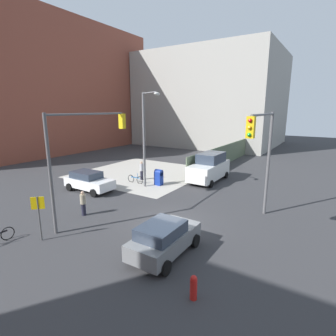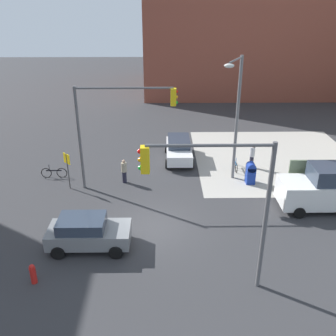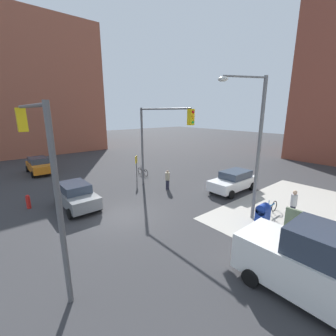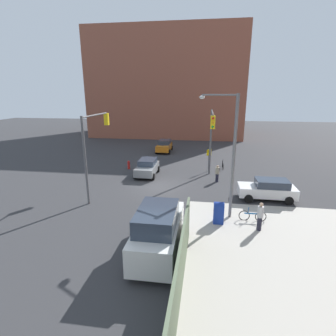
% 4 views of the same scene
% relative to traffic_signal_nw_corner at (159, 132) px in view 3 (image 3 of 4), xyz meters
% --- Properties ---
extents(ground_plane, '(120.00, 120.00, 0.00)m').
position_rel_traffic_signal_nw_corner_xyz_m(ground_plane, '(2.19, -4.50, -4.66)').
color(ground_plane, '#333335').
extents(traffic_signal_nw_corner, '(6.01, 0.36, 6.50)m').
position_rel_traffic_signal_nw_corner_xyz_m(traffic_signal_nw_corner, '(0.00, 0.00, 0.00)').
color(traffic_signal_nw_corner, '#59595B').
rests_on(traffic_signal_nw_corner, ground).
extents(traffic_signal_se_corner, '(4.96, 0.36, 6.50)m').
position_rel_traffic_signal_nw_corner_xyz_m(traffic_signal_se_corner, '(4.82, -9.00, -0.06)').
color(traffic_signal_se_corner, '#59595B').
rests_on(traffic_signal_se_corner, ground).
extents(street_lamp_corner, '(1.47, 2.42, 8.00)m').
position_rel_traffic_signal_nw_corner_xyz_m(street_lamp_corner, '(7.22, 0.97, 0.04)').
color(street_lamp_corner, slate).
rests_on(street_lamp_corner, ground).
extents(warning_sign_two_way, '(0.48, 0.48, 2.40)m').
position_rel_traffic_signal_nw_corner_xyz_m(warning_sign_two_way, '(-3.21, -0.09, -3.02)').
color(warning_sign_two_way, '#4C4C4C').
rests_on(warning_sign_two_way, ground).
extents(mailbox_blue, '(0.56, 0.64, 1.43)m').
position_rel_traffic_signal_nw_corner_xyz_m(mailbox_blue, '(8.39, 0.50, -3.90)').
color(mailbox_blue, navy).
rests_on(mailbox_blue, ground).
extents(fire_hydrant, '(0.26, 0.26, 0.94)m').
position_rel_traffic_signal_nw_corner_xyz_m(fire_hydrant, '(-2.81, -8.70, -4.18)').
color(fire_hydrant, red).
rests_on(fire_hydrant, ground).
extents(sedan_orange, '(4.19, 2.02, 1.62)m').
position_rel_traffic_signal_nw_corner_xyz_m(sedan_orange, '(-12.12, -6.23, -3.82)').
color(sedan_orange, orange).
rests_on(sedan_orange, ground).
extents(sedan_gray, '(3.94, 2.02, 1.62)m').
position_rel_traffic_signal_nw_corner_xyz_m(sedan_gray, '(-0.92, -6.20, -3.82)').
color(sedan_gray, slate).
rests_on(sedan_gray, ground).
extents(hatchback_white, '(2.02, 4.28, 1.62)m').
position_rel_traffic_signal_nw_corner_xyz_m(hatchback_white, '(3.89, 4.44, -3.82)').
color(hatchback_white, white).
rests_on(hatchback_white, ground).
extents(van_white_delivery, '(5.40, 2.32, 2.62)m').
position_rel_traffic_signal_nw_corner_xyz_m(van_white_delivery, '(12.14, -2.70, -3.38)').
color(van_white_delivery, white).
rests_on(van_white_delivery, ground).
extents(pedestrian_crossing, '(0.36, 0.36, 1.61)m').
position_rel_traffic_signal_nw_corner_xyz_m(pedestrian_crossing, '(0.19, 0.70, -3.83)').
color(pedestrian_crossing, '#9E937A').
rests_on(pedestrian_crossing, ground).
extents(pedestrian_waiting, '(0.36, 0.36, 1.80)m').
position_rel_traffic_signal_nw_corner_xyz_m(pedestrian_waiting, '(8.99, 2.90, -3.72)').
color(pedestrian_waiting, '#B2B2B7').
rests_on(pedestrian_waiting, ground).
extents(bicycle_leaning_on_fence, '(0.05, 1.75, 0.97)m').
position_rel_traffic_signal_nw_corner_xyz_m(bicycle_leaning_on_fence, '(7.79, 2.70, -4.32)').
color(bicycle_leaning_on_fence, black).
rests_on(bicycle_leaning_on_fence, ground).
extents(bicycle_at_crosswalk, '(1.75, 0.05, 0.97)m').
position_rel_traffic_signal_nw_corner_xyz_m(bicycle_at_crosswalk, '(-4.62, 1.50, -4.32)').
color(bicycle_at_crosswalk, black).
rests_on(bicycle_at_crosswalk, ground).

